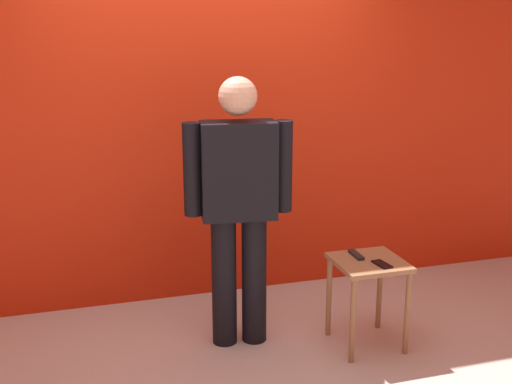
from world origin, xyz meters
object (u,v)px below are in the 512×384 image
(side_table, at_px, (368,277))
(cell_phone, at_px, (382,264))
(tv_remote, at_px, (356,255))
(standing_person, at_px, (239,200))

(side_table, bearing_deg, cell_phone, -66.84)
(side_table, height_order, cell_phone, cell_phone)
(tv_remote, bearing_deg, standing_person, 167.08)
(side_table, xyz_separation_m, cell_phone, (0.04, -0.09, 0.12))
(standing_person, relative_size, side_table, 2.97)
(side_table, distance_m, tv_remote, 0.16)
(standing_person, bearing_deg, cell_phone, -24.41)
(standing_person, xyz_separation_m, cell_phone, (0.82, -0.37, -0.38))
(standing_person, distance_m, cell_phone, 0.98)
(standing_person, relative_size, cell_phone, 12.06)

